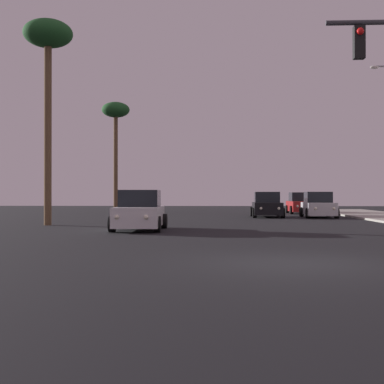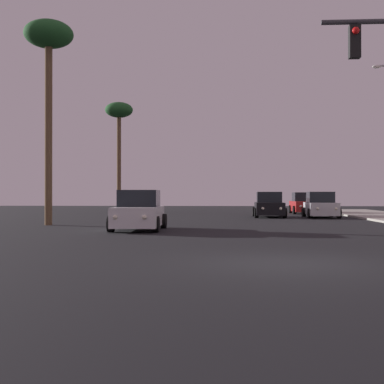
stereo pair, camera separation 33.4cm
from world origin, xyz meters
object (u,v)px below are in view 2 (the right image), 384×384
car_black (269,206)px  car_silver (321,206)px  car_white (139,212)px  palm_tree_near (49,47)px  palm_tree_far (119,117)px  car_red (304,204)px

car_black → car_silver: size_ratio=1.00×
car_black → car_white: bearing=65.5°
car_white → palm_tree_near: bearing=-36.0°
car_silver → palm_tree_far: (-15.39, 10.29, 7.49)m
car_white → palm_tree_far: 25.16m
palm_tree_near → palm_tree_far: bearing=91.6°
car_red → palm_tree_near: 24.04m
car_red → palm_tree_near: size_ratio=0.43×
palm_tree_far → car_black: bearing=-39.2°
car_white → palm_tree_far: bearing=-78.7°
car_black → palm_tree_far: palm_tree_far is taller
car_red → palm_tree_near: palm_tree_near is taller
car_red → car_white: (-9.83, -20.53, 0.00)m
car_silver → car_red: bearing=-87.8°
car_silver → car_black: bearing=-5.2°
car_silver → car_white: 16.37m
car_silver → car_white: size_ratio=1.00×
car_silver → palm_tree_far: bearing=-31.6°
car_white → palm_tree_near: size_ratio=0.43×
car_red → palm_tree_far: 17.34m
car_silver → palm_tree_near: 19.44m
car_black → car_silver: bearing=173.9°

